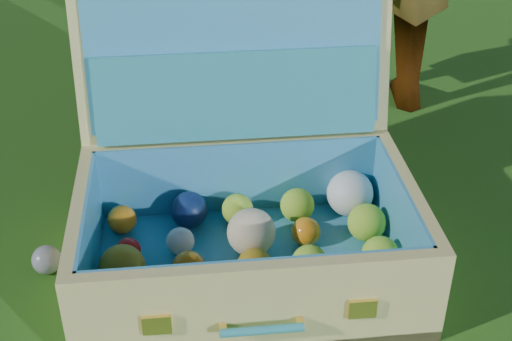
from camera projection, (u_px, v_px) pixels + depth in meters
name	position (u px, v px, depth m)	size (l,w,h in m)	color
ground	(235.00, 302.00, 1.44)	(60.00, 60.00, 0.00)	#215114
stray_ball	(47.00, 260.00, 1.50)	(0.06, 0.06, 0.06)	#3F6CA5
suitcase	(245.00, 177.00, 1.49)	(0.83, 0.76, 0.65)	#D3C672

